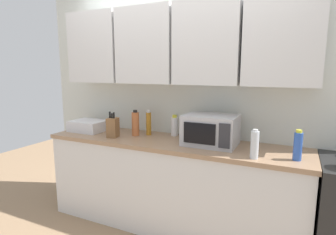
# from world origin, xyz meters

# --- Properties ---
(wall_back_with_cabinets) EXTENTS (3.44, 0.38, 2.60)m
(wall_back_with_cabinets) POSITION_xyz_m (-0.00, -0.07, 1.58)
(wall_back_with_cabinets) COLOR silver
(wall_back_with_cabinets) RESTS_ON ground_plane
(counter_run) EXTENTS (2.57, 0.63, 0.90)m
(counter_run) POSITION_xyz_m (0.00, -0.30, 0.45)
(counter_run) COLOR silver
(counter_run) RESTS_ON ground_plane
(microwave) EXTENTS (0.48, 0.37, 0.28)m
(microwave) POSITION_xyz_m (0.39, -0.27, 1.04)
(microwave) COLOR #B7B7BC
(microwave) RESTS_ON counter_run
(dish_rack) EXTENTS (0.38, 0.30, 0.12)m
(dish_rack) POSITION_xyz_m (-1.03, -0.30, 0.96)
(dish_rack) COLOR silver
(dish_rack) RESTS_ON counter_run
(knife_block) EXTENTS (0.12, 0.14, 0.27)m
(knife_block) POSITION_xyz_m (-0.61, -0.42, 1.00)
(knife_block) COLOR brown
(knife_block) RESTS_ON counter_run
(bottle_clear_tall) EXTENTS (0.06, 0.06, 0.23)m
(bottle_clear_tall) POSITION_xyz_m (0.82, -0.52, 1.01)
(bottle_clear_tall) COLOR silver
(bottle_clear_tall) RESTS_ON counter_run
(bottle_white_jar) EXTENTS (0.07, 0.07, 0.22)m
(bottle_white_jar) POSITION_xyz_m (-0.05, -0.09, 1.00)
(bottle_white_jar) COLOR white
(bottle_white_jar) RESTS_ON counter_run
(bottle_spice_jar) EXTENTS (0.08, 0.08, 0.27)m
(bottle_spice_jar) POSITION_xyz_m (-0.43, -0.26, 1.03)
(bottle_spice_jar) COLOR #BC6638
(bottle_spice_jar) RESTS_ON counter_run
(bottle_blue_cleaner) EXTENTS (0.06, 0.06, 0.24)m
(bottle_blue_cleaner) POSITION_xyz_m (1.13, -0.42, 1.01)
(bottle_blue_cleaner) COLOR #2D56B7
(bottle_blue_cleaner) RESTS_ON counter_run
(bottle_amber_vinegar) EXTENTS (0.05, 0.05, 0.27)m
(bottle_amber_vinegar) POSITION_xyz_m (-0.32, -0.18, 1.03)
(bottle_amber_vinegar) COLOR #AD701E
(bottle_amber_vinegar) RESTS_ON counter_run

